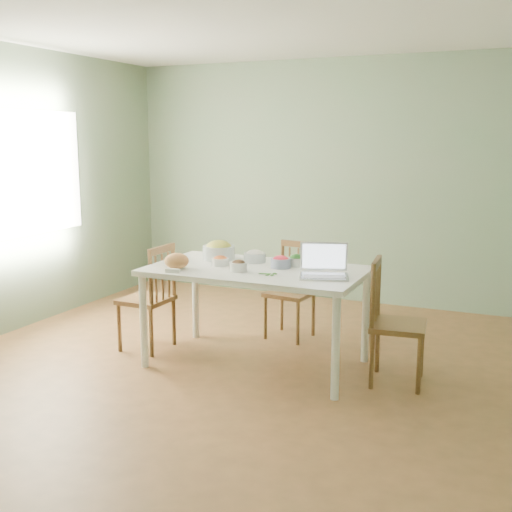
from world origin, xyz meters
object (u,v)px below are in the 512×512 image
at_px(dining_table, 256,317).
at_px(chair_left, 146,297).
at_px(bread_boule, 177,261).
at_px(chair_far, 290,291).
at_px(bowl_squash, 219,250).
at_px(laptop, 324,261).
at_px(chair_right, 399,323).

distance_m(dining_table, chair_left, 1.05).
bearing_deg(dining_table, bread_boule, -154.32).
bearing_deg(dining_table, chair_left, -178.99).
bearing_deg(chair_far, bowl_squash, -121.21).
bearing_deg(laptop, dining_table, 151.34).
distance_m(bread_boule, bowl_squash, 0.50).
bearing_deg(chair_left, chair_far, 128.54).
distance_m(dining_table, chair_far, 0.78).
xyz_separation_m(bread_boule, bowl_squash, (0.13, 0.49, 0.02)).
bearing_deg(bowl_squash, laptop, -16.94).
bearing_deg(chair_left, laptop, 88.14).
distance_m(chair_right, laptop, 0.73).
height_order(bread_boule, laptop, laptop).
bearing_deg(dining_table, chair_right, 3.55).
relative_size(bread_boule, laptop, 0.54).
bearing_deg(dining_table, chair_far, 90.27).
distance_m(chair_left, chair_right, 2.19).
relative_size(dining_table, laptop, 4.76).
relative_size(chair_far, bread_boule, 4.55).
bearing_deg(chair_left, dining_table, 92.19).
bearing_deg(bread_boule, chair_right, 11.41).
bearing_deg(chair_right, dining_table, 87.02).
bearing_deg(chair_far, chair_left, -135.83).
xyz_separation_m(chair_far, bowl_squash, (-0.44, -0.56, 0.44)).
distance_m(chair_left, bread_boule, 0.68).
distance_m(dining_table, chair_right, 1.14).
bearing_deg(chair_right, bread_boule, 94.88).
relative_size(chair_right, laptop, 2.62).
xyz_separation_m(dining_table, bread_boule, (-0.57, -0.27, 0.47)).
distance_m(chair_far, bread_boule, 1.27).
height_order(chair_left, bowl_squash, bowl_squash).
height_order(chair_far, bowl_squash, bowl_squash).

